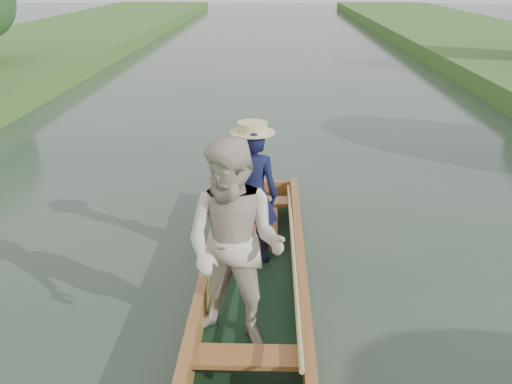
{
  "coord_description": "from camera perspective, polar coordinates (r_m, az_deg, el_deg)",
  "views": [
    {
      "loc": [
        0.19,
        -5.6,
        3.37
      ],
      "look_at": [
        0.0,
        0.6,
        0.95
      ],
      "focal_mm": 40.0,
      "sensor_mm": 36.0,
      "label": 1
    }
  ],
  "objects": [
    {
      "name": "trees_far",
      "position": [
        14.73,
        -3.75,
        18.0
      ],
      "size": [
        22.92,
        13.71,
        4.62
      ],
      "color": "#47331E",
      "rests_on": "ground"
    },
    {
      "name": "ground",
      "position": [
        6.54,
        -0.16,
        -9.71
      ],
      "size": [
        120.0,
        120.0,
        0.0
      ],
      "primitive_type": "plane",
      "color": "#283D30",
      "rests_on": "ground"
    },
    {
      "name": "punt",
      "position": [
        5.87,
        -1.11,
        -5.35
      ],
      "size": [
        1.28,
        5.0,
        2.07
      ],
      "color": "black",
      "rests_on": "ground"
    }
  ]
}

